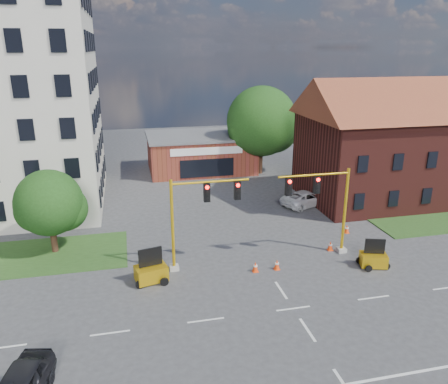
# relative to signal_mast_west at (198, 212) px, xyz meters

# --- Properties ---
(ground) EXTENTS (120.00, 120.00, 0.00)m
(ground) POSITION_rel_signal_mast_west_xyz_m (4.36, -6.00, -3.92)
(ground) COLOR #3B3B3D
(ground) RESTS_ON ground
(lane_markings) EXTENTS (60.00, 36.00, 0.01)m
(lane_markings) POSITION_rel_signal_mast_west_xyz_m (4.36, -9.00, -3.91)
(lane_markings) COLOR silver
(lane_markings) RESTS_ON ground
(brick_shop) EXTENTS (12.40, 8.40, 4.30)m
(brick_shop) POSITION_rel_signal_mast_west_xyz_m (4.36, 23.99, -1.76)
(brick_shop) COLOR brown
(brick_shop) RESTS_ON ground
(townhouse_row) EXTENTS (21.00, 11.00, 11.50)m
(townhouse_row) POSITION_rel_signal_mast_west_xyz_m (22.36, 10.00, 2.01)
(townhouse_row) COLOR #4F1C17
(townhouse_row) RESTS_ON ground
(tree_large) EXTENTS (8.26, 7.87, 10.00)m
(tree_large) POSITION_rel_signal_mast_west_xyz_m (11.26, 21.08, 1.89)
(tree_large) COLOR #331E12
(tree_large) RESTS_ON ground
(tree_nw_front) EXTENTS (4.85, 4.62, 6.07)m
(tree_nw_front) POSITION_rel_signal_mast_west_xyz_m (-9.41, 4.58, -0.32)
(tree_nw_front) COLOR #331E12
(tree_nw_front) RESTS_ON ground
(signal_mast_west) EXTENTS (5.30, 0.60, 6.20)m
(signal_mast_west) POSITION_rel_signal_mast_west_xyz_m (0.00, 0.00, 0.00)
(signal_mast_west) COLOR #999994
(signal_mast_west) RESTS_ON ground
(signal_mast_east) EXTENTS (5.30, 0.60, 6.20)m
(signal_mast_east) POSITION_rel_signal_mast_west_xyz_m (8.71, 0.00, 0.00)
(signal_mast_east) COLOR #999994
(signal_mast_east) RESTS_ON ground
(trailer_west) EXTENTS (2.15, 1.68, 2.17)m
(trailer_west) POSITION_rel_signal_mast_west_xyz_m (-3.20, -1.20, -3.24)
(trailer_west) COLOR gold
(trailer_west) RESTS_ON ground
(trailer_east) EXTENTS (1.93, 1.56, 1.91)m
(trailer_east) POSITION_rel_signal_mast_west_xyz_m (11.36, -2.52, -3.32)
(trailer_east) COLOR gold
(trailer_east) RESTS_ON ground
(cone_a) EXTENTS (0.40, 0.40, 0.70)m
(cone_a) POSITION_rel_signal_mast_west_xyz_m (3.50, -1.43, -3.58)
(cone_a) COLOR #FF410D
(cone_a) RESTS_ON ground
(cone_b) EXTENTS (0.40, 0.40, 0.70)m
(cone_b) POSITION_rel_signal_mast_west_xyz_m (4.98, -1.45, -3.58)
(cone_b) COLOR #FF410D
(cone_b) RESTS_ON ground
(cone_c) EXTENTS (0.40, 0.40, 0.70)m
(cone_c) POSITION_rel_signal_mast_west_xyz_m (9.70, 0.42, -3.58)
(cone_c) COLOR #FF410D
(cone_c) RESTS_ON ground
(cone_d) EXTENTS (0.40, 0.40, 0.70)m
(cone_d) POSITION_rel_signal_mast_west_xyz_m (12.36, 3.00, -3.58)
(cone_d) COLOR #FF410D
(cone_d) RESTS_ON ground
(pickup_white) EXTENTS (5.51, 4.02, 1.39)m
(pickup_white) POSITION_rel_signal_mast_west_xyz_m (11.75, 9.65, -3.22)
(pickup_white) COLOR white
(pickup_white) RESTS_ON ground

